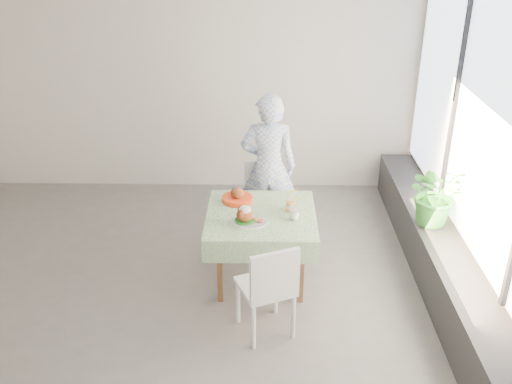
{
  "coord_description": "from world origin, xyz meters",
  "views": [
    {
      "loc": [
        1.07,
        -4.6,
        3.31
      ],
      "look_at": [
        0.99,
        0.3,
        0.95
      ],
      "focal_mm": 40.0,
      "sensor_mm": 36.0,
      "label": 1
    }
  ],
  "objects_px": {
    "diner": "(268,167)",
    "main_dish": "(247,217)",
    "chair_far": "(264,216)",
    "potted_plant": "(437,194)",
    "chair_near": "(266,305)",
    "juice_cup_orange": "(290,205)",
    "cafe_table": "(261,239)"
  },
  "relations": [
    {
      "from": "main_dish",
      "to": "potted_plant",
      "type": "xyz_separation_m",
      "value": [
        1.88,
        0.48,
        0.03
      ]
    },
    {
      "from": "diner",
      "to": "main_dish",
      "type": "xyz_separation_m",
      "value": [
        -0.2,
        -1.09,
        -0.04
      ]
    },
    {
      "from": "chair_near",
      "to": "main_dish",
      "type": "bearing_deg",
      "value": 106.2
    },
    {
      "from": "cafe_table",
      "to": "potted_plant",
      "type": "relative_size",
      "value": 1.59
    },
    {
      "from": "diner",
      "to": "juice_cup_orange",
      "type": "bearing_deg",
      "value": 105.03
    },
    {
      "from": "diner",
      "to": "potted_plant",
      "type": "bearing_deg",
      "value": 160.93
    },
    {
      "from": "cafe_table",
      "to": "main_dish",
      "type": "bearing_deg",
      "value": -125.29
    },
    {
      "from": "chair_near",
      "to": "juice_cup_orange",
      "type": "relative_size",
      "value": 3.34
    },
    {
      "from": "chair_far",
      "to": "juice_cup_orange",
      "type": "distance_m",
      "value": 0.98
    },
    {
      "from": "chair_far",
      "to": "potted_plant",
      "type": "bearing_deg",
      "value": -17.69
    },
    {
      "from": "main_dish",
      "to": "juice_cup_orange",
      "type": "bearing_deg",
      "value": 31.11
    },
    {
      "from": "chair_near",
      "to": "main_dish",
      "type": "distance_m",
      "value": 0.83
    },
    {
      "from": "diner",
      "to": "potted_plant",
      "type": "distance_m",
      "value": 1.79
    },
    {
      "from": "chair_near",
      "to": "potted_plant",
      "type": "xyz_separation_m",
      "value": [
        1.7,
        1.1,
        0.55
      ]
    },
    {
      "from": "potted_plant",
      "to": "juice_cup_orange",
      "type": "bearing_deg",
      "value": -171.18
    },
    {
      "from": "cafe_table",
      "to": "potted_plant",
      "type": "distance_m",
      "value": 1.81
    },
    {
      "from": "cafe_table",
      "to": "juice_cup_orange",
      "type": "height_order",
      "value": "juice_cup_orange"
    },
    {
      "from": "chair_far",
      "to": "potted_plant",
      "type": "distance_m",
      "value": 1.9
    },
    {
      "from": "diner",
      "to": "potted_plant",
      "type": "relative_size",
      "value": 2.56
    },
    {
      "from": "diner",
      "to": "chair_far",
      "type": "bearing_deg",
      "value": 53.64
    },
    {
      "from": "chair_near",
      "to": "main_dish",
      "type": "relative_size",
      "value": 2.66
    },
    {
      "from": "chair_far",
      "to": "diner",
      "type": "distance_m",
      "value": 0.58
    },
    {
      "from": "diner",
      "to": "chair_near",
      "type": "bearing_deg",
      "value": 90.38
    },
    {
      "from": "cafe_table",
      "to": "chair_far",
      "type": "relative_size",
      "value": 1.19
    },
    {
      "from": "main_dish",
      "to": "juice_cup_orange",
      "type": "xyz_separation_m",
      "value": [
        0.41,
        0.25,
        0.01
      ]
    },
    {
      "from": "main_dish",
      "to": "potted_plant",
      "type": "bearing_deg",
      "value": 14.23
    },
    {
      "from": "chair_far",
      "to": "main_dish",
      "type": "distance_m",
      "value": 1.17
    },
    {
      "from": "chair_near",
      "to": "diner",
      "type": "xyz_separation_m",
      "value": [
        0.02,
        1.72,
        0.56
      ]
    },
    {
      "from": "chair_near",
      "to": "juice_cup_orange",
      "type": "height_order",
      "value": "juice_cup_orange"
    },
    {
      "from": "chair_near",
      "to": "potted_plant",
      "type": "relative_size",
      "value": 1.39
    },
    {
      "from": "cafe_table",
      "to": "chair_near",
      "type": "relative_size",
      "value": 1.14
    },
    {
      "from": "juice_cup_orange",
      "to": "potted_plant",
      "type": "distance_m",
      "value": 1.49
    }
  ]
}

